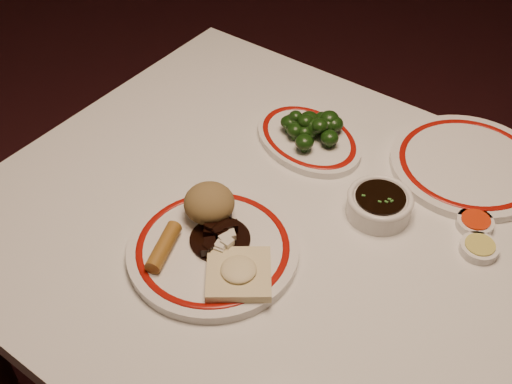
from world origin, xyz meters
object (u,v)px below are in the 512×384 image
at_px(rice_mound, 209,203).
at_px(broccoli_pile, 312,126).
at_px(dining_table, 313,275).
at_px(stirfry_heap, 219,234).
at_px(spring_roll, 164,247).
at_px(soy_bowl, 379,205).
at_px(broccoli_plate, 308,139).
at_px(fried_wonton, 239,273).
at_px(main_plate, 213,249).

height_order(rice_mound, broccoli_pile, rice_mound).
xyz_separation_m(dining_table, stirfry_heap, (-0.13, -0.11, 0.12)).
height_order(spring_roll, soy_bowl, spring_roll).
bearing_deg(spring_roll, broccoli_pile, 66.73).
bearing_deg(soy_bowl, broccoli_plate, 155.84).
distance_m(stirfry_heap, broccoli_plate, 0.32).
bearing_deg(fried_wonton, soy_bowl, 69.55).
height_order(dining_table, stirfry_heap, stirfry_heap).
height_order(dining_table, broccoli_pile, broccoli_pile).
height_order(dining_table, spring_roll, spring_roll).
relative_size(dining_table, rice_mound, 13.74).
distance_m(spring_roll, fried_wonton, 0.13).
relative_size(fried_wonton, broccoli_pile, 1.14).
relative_size(broccoli_plate, soy_bowl, 2.49).
distance_m(main_plate, broccoli_pile, 0.35).
relative_size(main_plate, spring_roll, 3.20).
xyz_separation_m(main_plate, rice_mound, (-0.05, 0.05, 0.04)).
bearing_deg(soy_bowl, broccoli_pile, 154.26).
bearing_deg(fried_wonton, broccoli_plate, 106.22).
distance_m(main_plate, rice_mound, 0.08).
bearing_deg(main_plate, rice_mound, 133.19).
xyz_separation_m(broccoli_pile, soy_bowl, (0.21, -0.10, -0.02)).
bearing_deg(fried_wonton, spring_roll, -166.53).
bearing_deg(broccoli_plate, soy_bowl, -24.16).
height_order(spring_roll, fried_wonton, same).
relative_size(main_plate, broccoli_pile, 2.47).
relative_size(main_plate, fried_wonton, 2.17).
bearing_deg(broccoli_plate, stirfry_heap, -84.68).
distance_m(spring_roll, broccoli_plate, 0.40).
bearing_deg(dining_table, fried_wonton, -108.02).
bearing_deg(soy_bowl, dining_table, -113.38).
xyz_separation_m(dining_table, fried_wonton, (-0.05, -0.15, 0.12)).
distance_m(dining_table, broccoli_pile, 0.30).
xyz_separation_m(fried_wonton, broccoli_pile, (-0.11, 0.37, 0.01)).
bearing_deg(stirfry_heap, dining_table, 40.04).
relative_size(fried_wonton, soy_bowl, 1.24).
bearing_deg(stirfry_heap, soy_bowl, 51.86).
xyz_separation_m(broccoli_plate, soy_bowl, (0.21, -0.09, 0.01)).
height_order(dining_table, broccoli_plate, broccoli_plate).
xyz_separation_m(main_plate, fried_wonton, (0.07, -0.03, 0.02)).
xyz_separation_m(dining_table, broccoli_pile, (-0.15, 0.22, 0.13)).
bearing_deg(dining_table, spring_roll, -134.49).
relative_size(rice_mound, spring_roll, 0.91).
distance_m(broccoli_pile, soy_bowl, 0.23).
height_order(rice_mound, spring_roll, rice_mound).
bearing_deg(dining_table, main_plate, -134.48).
bearing_deg(broccoli_plate, broccoli_pile, 78.86).
bearing_deg(rice_mound, spring_roll, -94.02).
relative_size(rice_mound, broccoli_pile, 0.70).
bearing_deg(fried_wonton, dining_table, 71.98).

